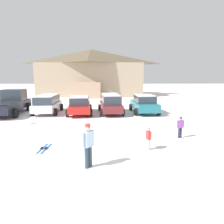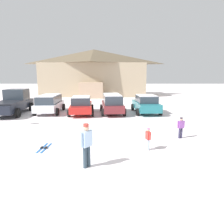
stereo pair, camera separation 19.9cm
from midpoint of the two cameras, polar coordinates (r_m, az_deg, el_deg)
The scene contains 11 objects.
ground at distance 6.20m, azimuth 3.95°, elevation -22.73°, with size 160.00×160.00×0.00m, color white.
ski_lodge at distance 35.77m, azimuth -5.12°, elevation 11.23°, with size 17.58×10.85×7.84m.
parked_white_suv at distance 19.21m, azimuth -17.24°, elevation 2.41°, with size 2.31×4.45×1.65m.
parked_red_sedan at distance 18.06m, azimuth -8.55°, elevation 2.01°, with size 2.51×4.59×1.59m.
parked_maroon_van at distance 18.06m, azimuth 0.23°, elevation 2.54°, with size 2.39×4.51×1.75m.
parked_teal_hatchback at distance 18.61m, azimuth 9.84°, elevation 2.32°, with size 2.41×4.43×1.66m.
pickup_truck at distance 20.08m, azimuth -26.20°, elevation 2.43°, with size 2.67×5.76×2.15m.
skier_child_in_purple_jacket at distance 11.53m, azimuth 19.42°, elevation -3.94°, with size 0.43×0.22×1.16m.
skier_adult_in_blue_parka at distance 7.47m, azimuth -6.68°, elevation -8.80°, with size 0.44×0.51×1.67m.
skier_child_in_red_jacket at distance 9.36m, azimuth 10.74°, elevation -7.21°, with size 0.23×0.37×1.05m.
pair_of_skis at distance 10.08m, azimuth -18.40°, elevation -9.70°, with size 0.37×1.32×0.08m.
Camera 2 is at (-0.31, -5.19, 3.38)m, focal length 32.00 mm.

